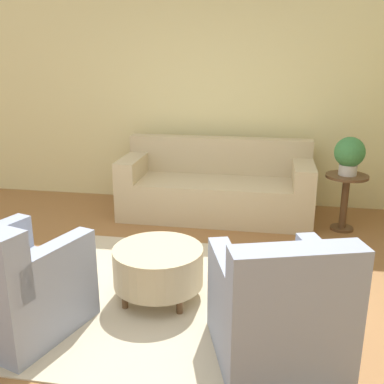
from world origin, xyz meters
The scene contains 9 objects.
ground_plane centered at (0.00, 0.00, 0.00)m, with size 16.00×16.00×0.00m, color #996638.
wall_back centered at (0.00, 2.68, 1.40)m, with size 9.23×0.12×2.80m.
rug centered at (0.00, 0.00, 0.01)m, with size 2.61×2.25×0.01m.
couch centered at (0.19, 2.05, 0.34)m, with size 2.29×0.89×0.92m.
armchair_left centered at (-0.93, -0.64, 0.35)m, with size 0.98×1.00×0.90m.
armchair_right centered at (0.93, -0.64, 0.35)m, with size 0.98×1.00×0.90m.
ottoman_table centered at (-0.03, -0.01, 0.28)m, with size 0.73×0.73×0.43m.
side_table centered at (1.67, 1.81, 0.43)m, with size 0.47×0.47×0.65m.
potted_plant_on_side_table centered at (1.67, 1.81, 0.88)m, with size 0.33×0.33×0.42m.
Camera 1 is at (0.81, -3.21, 1.93)m, focal length 42.00 mm.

